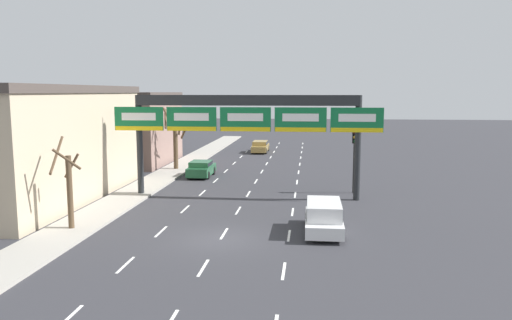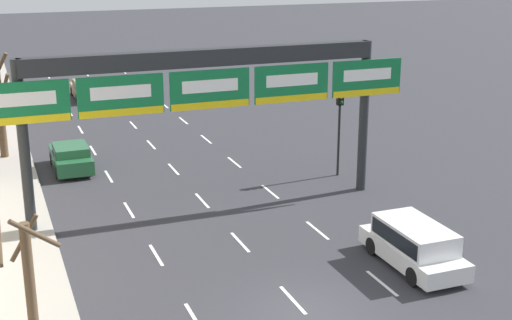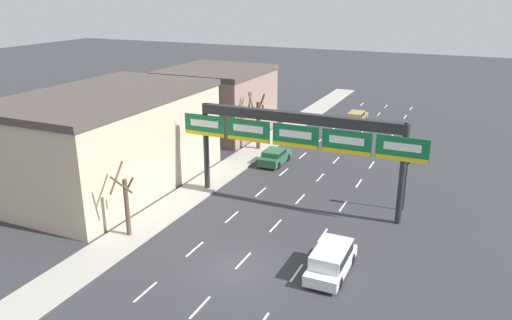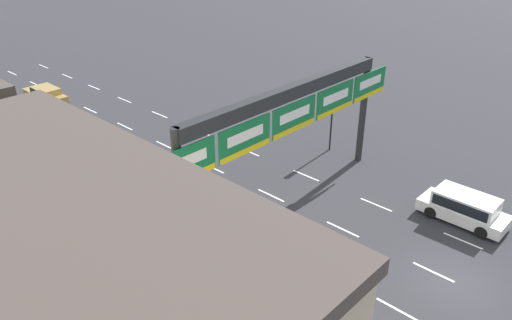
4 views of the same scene
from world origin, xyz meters
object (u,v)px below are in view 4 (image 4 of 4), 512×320
object	(u,v)px
traffic_light_near_gantry	(333,106)
car_gold	(45,94)
car_green	(132,176)
tree_bare_second	(49,141)
sign_gantry	(290,111)
suv_white	(465,206)

from	to	relation	value
traffic_light_near_gantry	car_gold	bearing A→B (deg)	111.12
car_green	traffic_light_near_gantry	world-z (taller)	traffic_light_near_gantry
car_green	tree_bare_second	bearing A→B (deg)	133.44
sign_gantry	suv_white	world-z (taller)	sign_gantry
car_green	tree_bare_second	xyz separation A→B (m)	(-3.09, 3.27, 2.33)
car_gold	tree_bare_second	world-z (taller)	tree_bare_second
car_green	suv_white	bearing A→B (deg)	-58.14
sign_gantry	car_gold	xyz separation A→B (m)	(-1.59, 25.59, -4.88)
suv_white	traffic_light_near_gantry	distance (m)	10.82
traffic_light_near_gantry	tree_bare_second	size ratio (longest dim) A/B	0.80
sign_gantry	car_gold	distance (m)	26.10
suv_white	car_gold	size ratio (longest dim) A/B	0.94
sign_gantry	traffic_light_near_gantry	size ratio (longest dim) A/B	4.03
tree_bare_second	traffic_light_near_gantry	bearing A→B (deg)	-30.07
car_green	sign_gantry	bearing A→B (deg)	-58.64
sign_gantry	car_green	size ratio (longest dim) A/B	4.40
car_green	car_gold	bearing A→B (deg)	79.47
sign_gantry	suv_white	size ratio (longest dim) A/B	3.97
sign_gantry	suv_white	bearing A→B (deg)	-57.64
sign_gantry	suv_white	xyz separation A→B (m)	(5.03, -7.95, -4.73)
car_green	car_gold	distance (m)	17.92
suv_white	tree_bare_second	size ratio (longest dim) A/B	0.81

